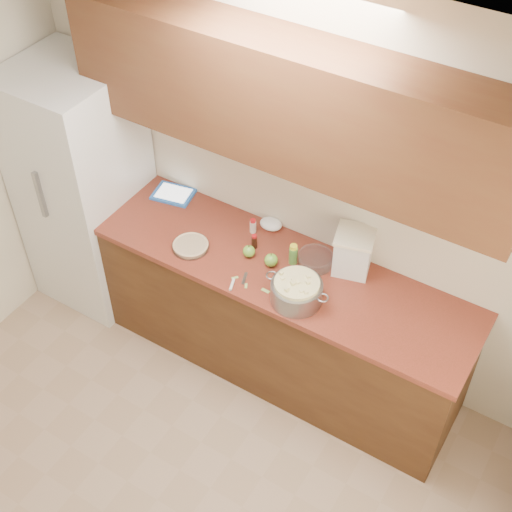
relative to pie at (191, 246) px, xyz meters
The scene contains 22 objects.
room_shell 1.45m from the pie, 70.51° to the right, with size 3.60×3.60×3.60m.
counter_run 0.69m from the pie, 17.64° to the left, with size 2.64×0.68×0.92m.
upper_cabinets 1.16m from the pie, 32.95° to the left, with size 2.60×0.34×0.70m, color #523119.
fridge 0.98m from the pie, behind, with size 0.70×0.70×1.80m, color silver.
pie is the anchor object (origin of this frame).
colander 0.77m from the pie, ahead, with size 0.40×0.30×0.15m.
flour_canister 1.00m from the pie, 21.58° to the left, with size 0.27×0.27×0.28m.
tablet 0.54m from the pie, 137.93° to the left, with size 0.30×0.25×0.02m.
paring_knife 0.41m from the pie, 17.00° to the right, with size 0.08×0.18×0.02m.
lemon_bottle 0.64m from the pie, 20.27° to the left, with size 0.05×0.05×0.14m.
cinnamon_shaker 0.41m from the pie, 53.05° to the left, with size 0.04×0.04×0.10m.
vanilla_bottle 0.39m from the pie, 32.71° to the left, with size 0.04×0.04×0.10m.
mixing_bowl 0.77m from the pie, 21.04° to the left, with size 0.22×0.22×0.08m.
paper_towel 0.53m from the pie, 52.61° to the left, with size 0.15×0.12×0.06m, color white.
apple_left 0.37m from the pie, 20.85° to the left, with size 0.08×0.08×0.09m.
apple_center 0.52m from the pie, 14.94° to the left, with size 0.08×0.08×0.09m.
peel_a 0.64m from the pie, ahead, with size 0.05×0.02×0.00m, color #9FC45F.
peel_b 0.47m from the pie, 11.39° to the right, with size 0.04×0.02×0.00m, color #9FC45F.
peel_c 0.58m from the pie, ahead, with size 0.05×0.02×0.00m, color #9FC45F.
peel_d 0.66m from the pie, ahead, with size 0.04×0.02×0.00m, color #9FC45F.
peel_e 0.66m from the pie, ahead, with size 0.05×0.02×0.00m, color #9FC45F.
peel_f 0.38m from the pie, 10.97° to the right, with size 0.04×0.02×0.00m, color #9FC45F.
Camera 1 is at (1.54, -1.17, 3.95)m, focal length 50.00 mm.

